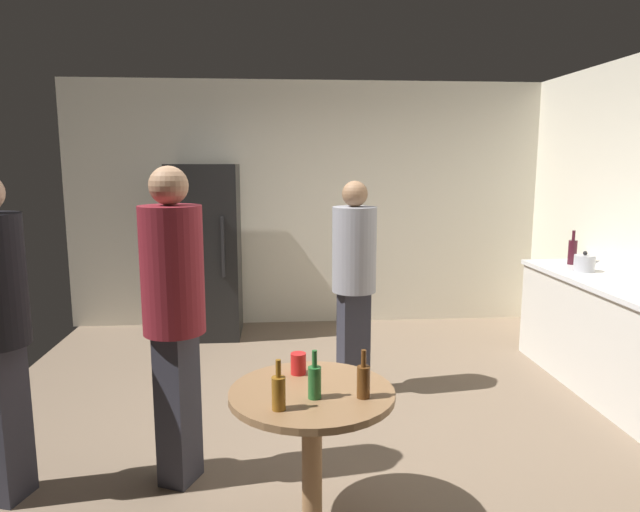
# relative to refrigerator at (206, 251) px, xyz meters

# --- Properties ---
(ground_plane) EXTENTS (5.20, 5.20, 0.10)m
(ground_plane) POSITION_rel_refrigerator_xyz_m (1.11, -2.20, -0.95)
(ground_plane) COLOR #7A6651
(wall_back) EXTENTS (5.32, 0.06, 2.70)m
(wall_back) POSITION_rel_refrigerator_xyz_m (1.11, 0.43, 0.45)
(wall_back) COLOR silver
(wall_back) RESTS_ON ground_plane
(refrigerator) EXTENTS (0.70, 0.68, 1.80)m
(refrigerator) POSITION_rel_refrigerator_xyz_m (0.00, 0.00, 0.00)
(refrigerator) COLOR black
(refrigerator) RESTS_ON ground_plane
(kitchen_counter) EXTENTS (0.64, 2.20, 0.90)m
(kitchen_counter) POSITION_rel_refrigerator_xyz_m (3.39, -1.85, -0.45)
(kitchen_counter) COLOR beige
(kitchen_counter) RESTS_ON ground_plane
(kettle) EXTENTS (0.24, 0.17, 0.18)m
(kettle) POSITION_rel_refrigerator_xyz_m (3.35, -1.38, 0.07)
(kettle) COLOR #B2B2B7
(kettle) RESTS_ON kitchen_counter
(wine_bottle_on_counter) EXTENTS (0.08, 0.08, 0.31)m
(wine_bottle_on_counter) POSITION_rel_refrigerator_xyz_m (3.42, -1.04, 0.12)
(wine_bottle_on_counter) COLOR #3F141E
(wine_bottle_on_counter) RESTS_ON kitchen_counter
(foreground_table) EXTENTS (0.80, 0.80, 0.73)m
(foreground_table) POSITION_rel_refrigerator_xyz_m (0.90, -3.33, -0.27)
(foreground_table) COLOR olive
(foreground_table) RESTS_ON ground_plane
(beer_bottle_amber) EXTENTS (0.06, 0.06, 0.23)m
(beer_bottle_amber) POSITION_rel_refrigerator_xyz_m (0.74, -3.54, -0.08)
(beer_bottle_amber) COLOR #8C5919
(beer_bottle_amber) RESTS_ON foreground_table
(beer_bottle_brown) EXTENTS (0.06, 0.06, 0.23)m
(beer_bottle_brown) POSITION_rel_refrigerator_xyz_m (1.13, -3.44, -0.08)
(beer_bottle_brown) COLOR #593314
(beer_bottle_brown) RESTS_ON foreground_table
(beer_bottle_green) EXTENTS (0.06, 0.06, 0.23)m
(beer_bottle_green) POSITION_rel_refrigerator_xyz_m (0.91, -3.43, -0.08)
(beer_bottle_green) COLOR #26662D
(beer_bottle_green) RESTS_ON foreground_table
(plastic_cup_red) EXTENTS (0.08, 0.08, 0.11)m
(plastic_cup_red) POSITION_rel_refrigerator_xyz_m (0.84, -3.12, -0.11)
(plastic_cup_red) COLOR red
(plastic_cup_red) RESTS_ON foreground_table
(person_in_gray_shirt) EXTENTS (0.42, 0.42, 1.68)m
(person_in_gray_shirt) POSITION_rel_refrigerator_xyz_m (1.33, -1.66, 0.08)
(person_in_gray_shirt) COLOR #2D2D38
(person_in_gray_shirt) RESTS_ON ground_plane
(person_in_maroon_shirt) EXTENTS (0.45, 0.45, 1.80)m
(person_in_maroon_shirt) POSITION_rel_refrigerator_xyz_m (0.17, -2.83, 0.16)
(person_in_maroon_shirt) COLOR #2D2D38
(person_in_maroon_shirt) RESTS_ON ground_plane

